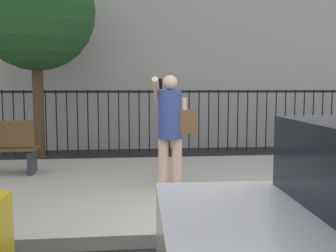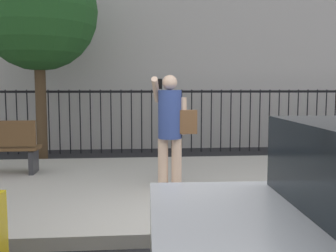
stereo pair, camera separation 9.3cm
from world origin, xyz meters
The scene contains 5 objects.
ground_plane centered at (0.00, 0.00, 0.00)m, with size 60.00×60.00×0.00m, color black.
sidewalk centered at (0.00, 2.20, 0.07)m, with size 28.00×4.40×0.15m, color #B2ADA3.
iron_fence centered at (0.00, 5.90, 1.02)m, with size 12.03×0.04×1.60m.
pedestrian_on_phone centered at (-0.28, 1.71, 1.13)m, with size 0.69×0.50×1.69m.
street_tree_near centered at (-2.85, 4.80, 3.26)m, with size 2.54×2.54×4.55m.
Camera 1 is at (-0.90, -3.84, 1.67)m, focal length 41.28 mm.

